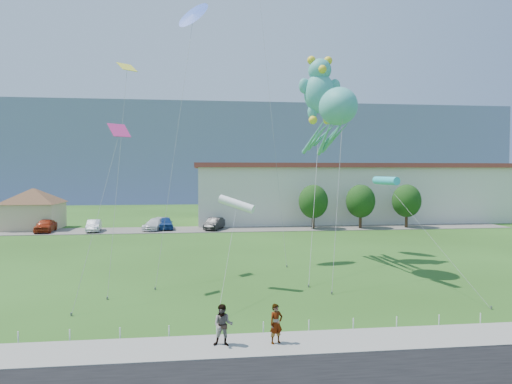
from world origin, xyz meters
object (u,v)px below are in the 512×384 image
Objects in this scene: pavilion at (34,205)px; pedestrian_left at (276,324)px; parked_car_red at (46,225)px; parked_car_white at (156,224)px; teddy_bear_kite at (320,88)px; parked_car_black at (214,224)px; octopus_kite at (333,119)px; pedestrian_right at (223,325)px; warehouse at (402,192)px; parked_car_blue at (165,223)px; parked_car_silver at (94,226)px.

pedestrian_left is at bearing -60.23° from pavilion.
parked_car_red is 12.47m from parked_car_white.
parked_car_black is at bearing 110.72° from teddy_bear_kite.
octopus_kite is (7.71, -23.65, 9.93)m from parked_car_black.
pavilion is 5.62× the size of pedestrian_right.
pedestrian_left is (23.31, -40.76, -2.13)m from pavilion.
parked_car_red is at bearing 138.97° from octopus_kite.
warehouse is 3.82× the size of teddy_bear_kite.
teddy_bear_kite is at bearing -38.53° from pavilion.
pedestrian_left is at bearing -86.17° from parked_car_blue.
parked_car_white is at bearing -1.47° from parked_car_silver.
pavilion is 46.00m from pedestrian_right.
pedestrian_left is 0.36× the size of parked_car_black.
parked_car_red is 19.49m from parked_car_black.
warehouse reaches higher than pedestrian_left.
parked_car_blue is at bearing 122.65° from teddy_bear_kite.
parked_car_blue is at bearing -8.52° from pavilion.
parked_car_black reaches higher than parked_car_silver.
pedestrian_right is at bearing -115.93° from teddy_bear_kite.
parked_car_red is 37.39m from octopus_kite.
pavilion is at bearing -173.97° from parked_car_white.
parked_car_red is at bearing 176.98° from parked_car_blue.
parked_car_black is 0.27× the size of teddy_bear_kite.
pedestrian_right is 0.38× the size of parked_car_blue.
pedestrian_left is 39.04m from parked_car_blue.
pedestrian_left is at bearing -109.98° from teddy_bear_kite.
parked_car_red is 36.12m from teddy_bear_kite.
parked_car_silver is 0.94× the size of parked_car_black.
warehouse is 35.16m from parked_car_blue.
parked_car_black is at bearing -16.15° from parked_car_blue.
pedestrian_left is (-26.69, -46.76, -3.24)m from warehouse.
pavilion is 40.83m from octopus_kite.
pedestrian_left is 37.42m from parked_car_black.
parked_car_blue is at bearing 78.79° from pedestrian_left.
teddy_bear_kite is (-20.43, -29.55, 9.34)m from warehouse.
parked_car_white is at bearing -165.72° from warehouse.
parked_car_red is 0.28× the size of teddy_bear_kite.
parked_car_blue is at bearing -170.71° from parked_car_black.
parked_car_black is at bearing 13.66° from parked_car_white.
warehouse is at bearing 36.94° from parked_car_black.
pedestrian_left is 0.33× the size of parked_car_white.
warehouse is (50.00, 6.00, 1.10)m from pavilion.
parked_car_white is 1.23m from parked_car_blue.
parked_car_red is (-18.76, 37.44, -0.09)m from pedestrian_right.
teddy_bear_kite reaches higher than octopus_kite.
parked_car_black is at bearing 99.58° from pedestrian_right.
parked_car_silver is 33.47m from octopus_kite.
parked_car_red is at bearing -161.58° from parked_car_black.
octopus_kite is (29.65, -27.01, 7.68)m from pavilion.
octopus_kite is at bearing -54.05° from parked_car_silver.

